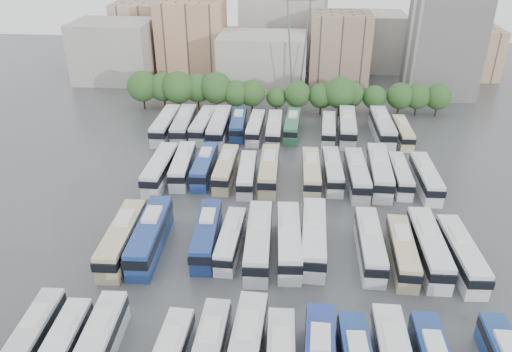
# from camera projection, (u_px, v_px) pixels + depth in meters

# --- Properties ---
(ground) EXTENTS (220.00, 220.00, 0.00)m
(ground) POSITION_uv_depth(u_px,v_px,m) (275.00, 225.00, 65.78)
(ground) COLOR #424447
(ground) RESTS_ON ground
(tree_line) EXTENTS (65.67, 7.83, 8.33)m
(tree_line) POSITION_uv_depth(u_px,v_px,m) (268.00, 92.00, 101.02)
(tree_line) COLOR black
(tree_line) RESTS_ON ground
(city_buildings) EXTENTS (102.00, 35.00, 20.00)m
(city_buildings) POSITION_uv_depth(u_px,v_px,m) (260.00, 41.00, 125.96)
(city_buildings) COLOR #9E998E
(city_buildings) RESTS_ON ground
(apartment_tower) EXTENTS (14.00, 14.00, 26.00)m
(apartment_tower) POSITION_uv_depth(u_px,v_px,m) (445.00, 35.00, 108.34)
(apartment_tower) COLOR silver
(apartment_tower) RESTS_ON ground
(electricity_pylon) EXTENTS (9.00, 6.91, 33.83)m
(electricity_pylon) POSITION_uv_depth(u_px,v_px,m) (299.00, 12.00, 100.97)
(electricity_pylon) COLOR slate
(electricity_pylon) RESTS_ON ground
(bus_r0_s0) EXTENTS (2.72, 11.09, 3.46)m
(bus_r0_s0) POSITION_uv_depth(u_px,v_px,m) (32.00, 338.00, 46.05)
(bus_r0_s0) COLOR silver
(bus_r0_s0) RESTS_ON ground
(bus_r0_s1) EXTENTS (2.78, 11.25, 3.51)m
(bus_r0_s1) POSITION_uv_depth(u_px,v_px,m) (60.00, 352.00, 44.62)
(bus_r0_s1) COLOR white
(bus_r0_s1) RESTS_ON ground
(bus_r0_s2) EXTENTS (2.99, 12.03, 3.75)m
(bus_r0_s2) POSITION_uv_depth(u_px,v_px,m) (97.00, 347.00, 44.92)
(bus_r0_s2) COLOR silver
(bus_r0_s2) RESTS_ON ground
(bus_r0_s6) EXTENTS (3.33, 12.74, 3.96)m
(bus_r0_s6) POSITION_uv_depth(u_px,v_px,m) (245.00, 352.00, 44.29)
(bus_r0_s6) COLOR silver
(bus_r0_s6) RESTS_ON ground
(bus_r1_s1) EXTENTS (3.06, 12.99, 4.06)m
(bus_r1_s1) POSITION_uv_depth(u_px,v_px,m) (122.00, 238.00, 59.79)
(bus_r1_s1) COLOR #C4B887
(bus_r1_s1) RESTS_ON ground
(bus_r1_s2) EXTENTS (3.25, 13.43, 4.19)m
(bus_r1_s2) POSITION_uv_depth(u_px,v_px,m) (150.00, 235.00, 60.20)
(bus_r1_s2) COLOR navy
(bus_r1_s2) RESTS_ON ground
(bus_r1_s4) EXTENTS (3.11, 12.15, 3.78)m
(bus_r1_s4) POSITION_uv_depth(u_px,v_px,m) (207.00, 234.00, 60.73)
(bus_r1_s4) COLOR navy
(bus_r1_s4) RESTS_ON ground
(bus_r1_s5) EXTENTS (2.84, 10.89, 3.39)m
(bus_r1_s5) POSITION_uv_depth(u_px,v_px,m) (231.00, 239.00, 60.05)
(bus_r1_s5) COLOR white
(bus_r1_s5) RESTS_ON ground
(bus_r1_s6) EXTENTS (3.19, 13.23, 4.13)m
(bus_r1_s6) POSITION_uv_depth(u_px,v_px,m) (259.00, 240.00, 59.25)
(bus_r1_s6) COLOR silver
(bus_r1_s6) RESTS_ON ground
(bus_r1_s7) EXTENTS (3.39, 12.81, 3.98)m
(bus_r1_s7) POSITION_uv_depth(u_px,v_px,m) (289.00, 240.00, 59.47)
(bus_r1_s7) COLOR white
(bus_r1_s7) RESTS_ON ground
(bus_r1_s8) EXTENTS (3.19, 13.19, 4.12)m
(bus_r1_s8) POSITION_uv_depth(u_px,v_px,m) (314.00, 237.00, 59.96)
(bus_r1_s8) COLOR silver
(bus_r1_s8) RESTS_ON ground
(bus_r1_s10) EXTENTS (2.73, 12.19, 3.82)m
(bus_r1_s10) POSITION_uv_depth(u_px,v_px,m) (370.00, 244.00, 58.83)
(bus_r1_s10) COLOR silver
(bus_r1_s10) RESTS_ON ground
(bus_r1_s11) EXTENTS (2.85, 11.55, 3.60)m
(bus_r1_s11) POSITION_uv_depth(u_px,v_px,m) (402.00, 251.00, 57.87)
(bus_r1_s11) COLOR #C9BB8A
(bus_r1_s11) RESTS_ON ground
(bus_r1_s12) EXTENTS (2.89, 12.88, 4.04)m
(bus_r1_s12) POSITION_uv_depth(u_px,v_px,m) (429.00, 247.00, 58.18)
(bus_r1_s12) COLOR silver
(bus_r1_s12) RESTS_ON ground
(bus_r1_s13) EXTENTS (3.25, 12.29, 3.82)m
(bus_r1_s13) POSITION_uv_depth(u_px,v_px,m) (461.00, 254.00, 57.21)
(bus_r1_s13) COLOR silver
(bus_r1_s13) RESTS_ON ground
(bus_r2_s1) EXTENTS (2.94, 12.68, 3.97)m
(bus_r2_s1) POSITION_uv_depth(u_px,v_px,m) (160.00, 168.00, 76.21)
(bus_r2_s1) COLOR silver
(bus_r2_s1) RESTS_ON ground
(bus_r2_s2) EXTENTS (3.17, 11.96, 3.72)m
(bus_r2_s2) POSITION_uv_depth(u_px,v_px,m) (183.00, 165.00, 77.38)
(bus_r2_s2) COLOR silver
(bus_r2_s2) RESTS_ON ground
(bus_r2_s3) EXTENTS (2.58, 11.74, 3.68)m
(bus_r2_s3) POSITION_uv_depth(u_px,v_px,m) (205.00, 166.00, 77.29)
(bus_r2_s3) COLOR navy
(bus_r2_s3) RESTS_ON ground
(bus_r2_s4) EXTENTS (2.80, 11.79, 3.68)m
(bus_r2_s4) POSITION_uv_depth(u_px,v_px,m) (226.00, 168.00, 76.48)
(bus_r2_s4) COLOR #CAB68B
(bus_r2_s4) RESTS_ON ground
(bus_r2_s5) EXTENTS (2.73, 11.08, 3.46)m
(bus_r2_s5) POSITION_uv_depth(u_px,v_px,m) (247.00, 174.00, 75.10)
(bus_r2_s5) COLOR silver
(bus_r2_s5) RESTS_ON ground
(bus_r2_s6) EXTENTS (2.78, 12.42, 3.89)m
(bus_r2_s6) POSITION_uv_depth(u_px,v_px,m) (269.00, 170.00, 75.80)
(bus_r2_s6) COLOR #C2B285
(bus_r2_s6) RESTS_ON ground
(bus_r2_s8) EXTENTS (2.81, 11.99, 3.75)m
(bus_r2_s8) POSITION_uv_depth(u_px,v_px,m) (311.00, 172.00, 75.31)
(bus_r2_s8) COLOR beige
(bus_r2_s8) RESTS_ON ground
(bus_r2_s9) EXTENTS (2.83, 11.66, 3.64)m
(bus_r2_s9) POSITION_uv_depth(u_px,v_px,m) (333.00, 170.00, 75.91)
(bus_r2_s9) COLOR silver
(bus_r2_s9) RESTS_ON ground
(bus_r2_s10) EXTENTS (3.04, 12.60, 3.93)m
(bus_r2_s10) POSITION_uv_depth(u_px,v_px,m) (357.00, 174.00, 74.53)
(bus_r2_s10) COLOR silver
(bus_r2_s10) RESTS_ON ground
(bus_r2_s11) EXTENTS (3.45, 13.55, 4.22)m
(bus_r2_s11) POSITION_uv_depth(u_px,v_px,m) (379.00, 171.00, 75.11)
(bus_r2_s11) COLOR silver
(bus_r2_s11) RESTS_ON ground
(bus_r2_s12) EXTENTS (2.44, 10.92, 3.42)m
(bus_r2_s12) POSITION_uv_depth(u_px,v_px,m) (400.00, 175.00, 74.90)
(bus_r2_s12) COLOR silver
(bus_r2_s12) RESTS_ON ground
(bus_r2_s13) EXTENTS (2.78, 11.97, 3.74)m
(bus_r2_s13) POSITION_uv_depth(u_px,v_px,m) (426.00, 177.00, 73.78)
(bus_r2_s13) COLOR silver
(bus_r2_s13) RESTS_ON ground
(bus_r3_s0) EXTENTS (2.97, 13.11, 4.10)m
(bus_r3_s0) POSITION_uv_depth(u_px,v_px,m) (166.00, 125.00, 91.70)
(bus_r3_s0) COLOR silver
(bus_r3_s0) RESTS_ON ground
(bus_r3_s1) EXTENTS (3.34, 13.26, 4.13)m
(bus_r3_s1) POSITION_uv_depth(u_px,v_px,m) (184.00, 124.00, 91.75)
(bus_r3_s1) COLOR silver
(bus_r3_s1) RESTS_ON ground
(bus_r3_s2) EXTENTS (3.33, 12.68, 3.94)m
(bus_r3_s2) POSITION_uv_depth(u_px,v_px,m) (204.00, 125.00, 91.90)
(bus_r3_s2) COLOR silver
(bus_r3_s2) RESTS_ON ground
(bus_r3_s3) EXTENTS (3.03, 13.48, 4.22)m
(bus_r3_s3) POSITION_uv_depth(u_px,v_px,m) (219.00, 126.00, 90.95)
(bus_r3_s3) COLOR silver
(bus_r3_s3) RESTS_ON ground
(bus_r3_s4) EXTENTS (2.92, 11.56, 3.60)m
(bus_r3_s4) POSITION_uv_depth(u_px,v_px,m) (238.00, 124.00, 92.65)
(bus_r3_s4) COLOR navy
(bus_r3_s4) RESTS_ON ground
(bus_r3_s5) EXTENTS (2.85, 11.45, 3.57)m
(bus_r3_s5) POSITION_uv_depth(u_px,v_px,m) (256.00, 127.00, 91.29)
(bus_r3_s5) COLOR silver
(bus_r3_s5) RESTS_ON ground
(bus_r3_s6) EXTENTS (2.64, 11.92, 3.74)m
(bus_r3_s6) POSITION_uv_depth(u_px,v_px,m) (274.00, 129.00, 90.49)
(bus_r3_s6) COLOR silver
(bus_r3_s6) RESTS_ON ground
(bus_r3_s7) EXTENTS (3.10, 11.63, 3.61)m
(bus_r3_s7) POSITION_uv_depth(u_px,v_px,m) (292.00, 125.00, 92.10)
(bus_r3_s7) COLOR #2E6C45
(bus_r3_s7) RESTS_ON ground
(bus_r3_s9) EXTENTS (2.98, 11.18, 3.48)m
(bus_r3_s9) POSITION_uv_depth(u_px,v_px,m) (328.00, 128.00, 90.87)
(bus_r3_s9) COLOR silver
(bus_r3_s9) RESTS_ON ground
(bus_r3_s10) EXTENTS (3.57, 13.40, 4.17)m
(bus_r3_s10) POSITION_uv_depth(u_px,v_px,m) (347.00, 126.00, 91.02)
(bus_r3_s10) COLOR silver
(bus_r3_s10) RESTS_ON ground
(bus_r3_s12) EXTENTS (3.26, 13.64, 4.26)m
(bus_r3_s12) POSITION_uv_depth(u_px,v_px,m) (382.00, 127.00, 90.49)
(bus_r3_s12) COLOR silver
(bus_r3_s12) RESTS_ON ground
(bus_r3_s13) EXTENTS (2.49, 10.86, 3.40)m
(bus_r3_s13) POSITION_uv_depth(u_px,v_px,m) (403.00, 132.00, 89.48)
(bus_r3_s13) COLOR #CCBE8C
(bus_r3_s13) RESTS_ON ground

